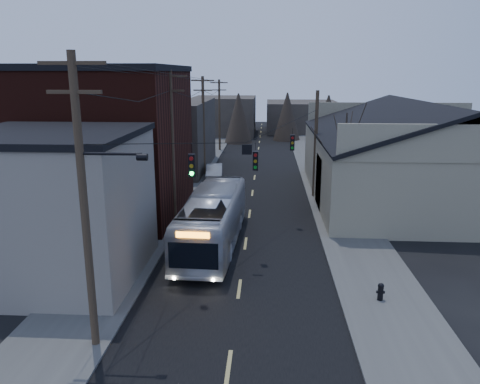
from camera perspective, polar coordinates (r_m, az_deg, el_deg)
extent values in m
cube|color=black|center=(43.12, 1.71, 1.20)|extent=(9.00, 110.00, 0.02)
cube|color=#474744|center=(43.78, -6.83, 1.37)|extent=(4.00, 110.00, 0.12)
cube|color=#474744|center=(43.41, 10.31, 1.13)|extent=(4.00, 110.00, 0.12)
cube|color=gray|center=(24.17, -21.76, -1.82)|extent=(8.00, 8.00, 7.00)
cube|color=black|center=(34.23, -15.84, 5.73)|extent=(10.00, 12.00, 10.00)
cube|color=#342F2A|center=(49.57, -9.17, 6.85)|extent=(9.00, 14.00, 7.00)
cube|color=gray|center=(39.49, 20.73, 2.74)|extent=(16.00, 20.00, 5.00)
cube|color=black|center=(37.95, 15.40, 8.53)|extent=(8.16, 20.60, 2.86)
cube|color=black|center=(40.35, 26.69, 7.85)|extent=(8.16, 20.60, 2.86)
cube|color=#342F2A|center=(77.62, -1.95, 9.29)|extent=(10.00, 12.00, 6.00)
cube|color=#342F2A|center=(82.50, 7.52, 9.13)|extent=(12.00, 14.00, 5.00)
cone|color=black|center=(33.00, 12.58, 3.16)|extent=(0.40, 0.40, 7.20)
cylinder|color=#382B1E|center=(16.85, -18.43, -2.08)|extent=(0.28, 0.28, 10.50)
cube|color=#382B1E|center=(16.23, -19.82, 14.59)|extent=(2.20, 0.12, 0.12)
cylinder|color=#382B1E|center=(30.99, -8.25, 5.28)|extent=(0.28, 0.28, 10.00)
cube|color=#382B1E|center=(30.62, -8.56, 13.81)|extent=(2.20, 0.12, 0.12)
cylinder|color=#382B1E|center=(45.69, -4.47, 7.94)|extent=(0.28, 0.28, 9.50)
cube|color=#382B1E|center=(45.41, -4.58, 13.40)|extent=(2.20, 0.12, 0.12)
cylinder|color=#382B1E|center=(60.53, -2.52, 9.29)|extent=(0.28, 0.28, 9.00)
cube|color=#382B1E|center=(60.31, -2.57, 13.17)|extent=(2.20, 0.12, 0.12)
cylinder|color=#382B1E|center=(37.58, 9.19, 5.66)|extent=(0.28, 0.28, 8.50)
cube|color=black|center=(20.12, -5.89, 3.23)|extent=(0.28, 0.20, 1.00)
cube|color=black|center=(24.40, 1.90, 3.82)|extent=(0.28, 0.20, 1.00)
cube|color=black|center=(30.33, 6.40, 6.00)|extent=(0.28, 0.20, 1.00)
imported|color=#ADB0B9|center=(26.99, -3.33, -3.37)|extent=(3.18, 11.60, 3.20)
imported|color=#9DA0A4|center=(44.27, -3.16, 2.45)|extent=(1.86, 4.38, 1.40)
cylinder|color=black|center=(21.83, 16.75, -11.73)|extent=(0.25, 0.25, 0.62)
sphere|color=black|center=(21.68, 16.81, -10.91)|extent=(0.27, 0.27, 0.27)
cylinder|color=black|center=(21.81, 16.76, -11.61)|extent=(0.37, 0.15, 0.12)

